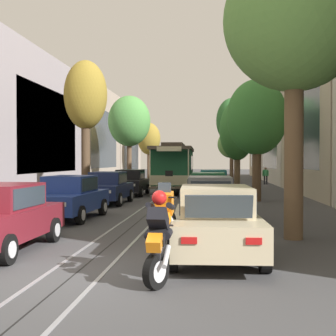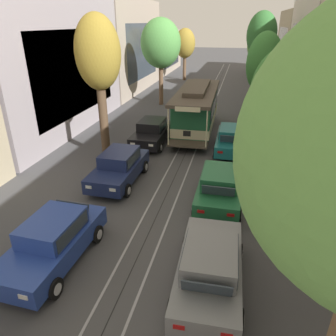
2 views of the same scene
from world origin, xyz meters
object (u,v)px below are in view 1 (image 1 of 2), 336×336
Objects in this scene: parked_car_blue_second_left at (70,197)px; street_tree_kerb_left_mid at (129,122)px; parked_car_teal_fourth_right at (213,183)px; street_tree_kerb_left_second at (86,98)px; street_tree_kerb_right_far at (231,144)px; cable_car_trolley at (174,168)px; street_tree_kerb_right_near at (294,23)px; motorcycle_with_rider at (161,230)px; street_tree_kerb_right_second at (257,118)px; parked_car_black_fourth_left at (130,182)px; parked_car_navy_mid_left at (108,188)px; street_tree_kerb_left_fourth at (149,139)px; street_tree_kerb_right_mid at (237,131)px; parked_car_grey_second_right at (210,198)px; street_tree_kerb_right_fourth at (232,121)px; pedestrian_on_left_pavement at (266,175)px; parked_car_beige_near_right at (215,222)px; parked_car_green_mid_right at (208,189)px.

street_tree_kerb_left_mid is (-1.83, 22.18, 4.67)m from parked_car_blue_second_left.
parked_car_teal_fourth_right is 8.97m from street_tree_kerb_left_second.
cable_car_trolley is (-4.91, -25.25, -2.46)m from street_tree_kerb_right_far.
cable_car_trolley is at bearing 104.60° from street_tree_kerb_right_near.
motorcycle_with_rider is (6.12, -30.46, -4.56)m from street_tree_kerb_left_mid.
motorcycle_with_rider is at bearing -92.92° from parked_car_teal_fourth_right.
motorcycle_with_rider is at bearing -101.22° from street_tree_kerb_right_second.
parked_car_teal_fourth_right is 0.75× the size of street_tree_kerb_right_far.
street_tree_kerb_right_near is at bearing -64.40° from parked_car_black_fourth_left.
parked_car_blue_second_left is at bearing 154.11° from street_tree_kerb_right_near.
street_tree_kerb_left_second reaches higher than parked_car_navy_mid_left.
street_tree_kerb_left_fourth is 20.16m from street_tree_kerb_right_mid.
parked_car_teal_fourth_right is at bearing 89.15° from parked_car_grey_second_right.
pedestrian_on_left_pavement is at bearing -55.91° from street_tree_kerb_right_fourth.
cable_car_trolley is at bearing -125.09° from pedestrian_on_left_pavement.
parked_car_teal_fourth_right is at bearing 98.13° from street_tree_kerb_right_near.
parked_car_teal_fourth_right is at bearing 89.94° from parked_car_beige_near_right.
parked_car_navy_mid_left is at bearing 130.09° from parked_car_grey_second_right.
street_tree_kerb_left_mid is at bearing 123.63° from street_tree_kerb_right_second.
street_tree_kerb_left_fourth is at bearing 90.55° from street_tree_kerb_left_second.
street_tree_kerb_right_near is (9.24, -25.78, 0.40)m from street_tree_kerb_left_mid.
street_tree_kerb_right_far is (0.13, 43.61, -1.75)m from street_tree_kerb_right_near.
street_tree_kerb_right_near is 0.86× the size of cable_car_trolley.
cable_car_trolley reaches higher than pedestrian_on_left_pavement.
parked_car_green_mid_right is at bearing -68.22° from street_tree_kerb_left_mid.
street_tree_kerb_left_second is at bearing -132.23° from street_tree_kerb_right_mid.
parked_car_navy_mid_left is at bearing -85.93° from street_tree_kerb_left_fourth.
street_tree_kerb_right_fourth reaches higher than motorcycle_with_rider.
street_tree_kerb_right_mid is at bearing 92.38° from street_tree_kerb_right_second.
parked_car_teal_fourth_right is 19.53m from motorcycle_with_rider.
cable_car_trolley is at bearing 103.85° from parked_car_green_mid_right.
parked_car_grey_second_right is 0.67× the size of street_tree_kerb_left_fourth.
parked_car_green_mid_right is at bearing -94.96° from street_tree_kerb_right_fourth.
street_tree_kerb_right_mid is at bearing 85.79° from parked_car_beige_near_right.
street_tree_kerb_right_far is (0.39, 10.58, -1.91)m from street_tree_kerb_right_fourth.
parked_car_green_mid_right is 0.65× the size of street_tree_kerb_right_mid.
street_tree_kerb_left_second reaches higher than cable_car_trolley.
motorcycle_with_rider is (-0.99, -19.50, 0.11)m from parked_car_teal_fourth_right.
street_tree_kerb_left_mid reaches higher than street_tree_kerb_right_second.
parked_car_grey_second_right is 0.68× the size of street_tree_kerb_right_second.
parked_car_beige_near_right is (5.22, -12.16, 0.00)m from parked_car_navy_mid_left.
parked_car_beige_near_right is 14.92m from street_tree_kerb_right_second.
street_tree_kerb_left_mid is 0.84× the size of cable_car_trolley.
street_tree_kerb_right_near reaches higher than street_tree_kerb_left_mid.
parked_car_blue_second_left is 1.01× the size of parked_car_black_fourth_left.
street_tree_kerb_left_mid reaches higher than parked_car_grey_second_right.
motorcycle_with_rider is (-2.81, -26.97, -3.46)m from street_tree_kerb_right_mid.
parked_car_blue_second_left is 11.49m from parked_car_black_fourth_left.
street_tree_kerb_right_fourth is at bearing 66.39° from street_tree_kerb_left_second.
cable_car_trolley is (-2.40, 9.74, 0.86)m from parked_car_green_mid_right.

